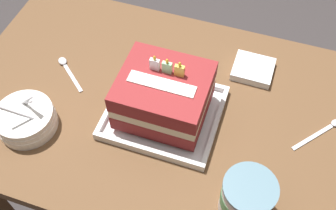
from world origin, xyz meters
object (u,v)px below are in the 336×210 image
at_px(birthday_cake, 164,95).
at_px(serving_spoon_near_tray, 66,66).
at_px(ice_cream_tub, 247,198).
at_px(bowl_stack, 26,119).
at_px(napkin_pile, 253,69).
at_px(serving_spoon_by_bowls, 326,129).
at_px(foil_tray, 164,113).

xyz_separation_m(birthday_cake, serving_spoon_near_tray, (-0.32, 0.07, -0.08)).
xyz_separation_m(birthday_cake, ice_cream_tub, (0.25, -0.18, -0.03)).
distance_m(birthday_cake, bowl_stack, 0.35).
xyz_separation_m(bowl_stack, serving_spoon_near_tray, (-0.00, 0.20, -0.02)).
bearing_deg(ice_cream_tub, napkin_pile, 98.41).
bearing_deg(serving_spoon_near_tray, birthday_cake, -11.79).
height_order(bowl_stack, ice_cream_tub, bowl_stack).
bearing_deg(napkin_pile, serving_spoon_near_tray, -163.34).
relative_size(birthday_cake, serving_spoon_by_bowls, 1.65).
bearing_deg(foil_tray, birthday_cake, 90.00).
bearing_deg(bowl_stack, serving_spoon_by_bowls, 17.48).
distance_m(foil_tray, napkin_pile, 0.29).
bearing_deg(serving_spoon_by_bowls, napkin_pile, 148.43).
distance_m(foil_tray, birthday_cake, 0.08).
relative_size(foil_tray, napkin_pile, 2.58).
distance_m(foil_tray, ice_cream_tub, 0.31).
bearing_deg(bowl_stack, birthday_cake, 23.85).
xyz_separation_m(ice_cream_tub, napkin_pile, (-0.06, 0.40, -0.05)).
relative_size(birthday_cake, bowl_stack, 1.43).
height_order(foil_tray, ice_cream_tub, ice_cream_tub).
xyz_separation_m(birthday_cake, bowl_stack, (-0.31, -0.14, -0.06)).
distance_m(ice_cream_tub, serving_spoon_near_tray, 0.61).
relative_size(foil_tray, serving_spoon_by_bowls, 2.20).
distance_m(serving_spoon_near_tray, napkin_pile, 0.52).
relative_size(foil_tray, ice_cream_tub, 2.49).
relative_size(foil_tray, birthday_cake, 1.33).
distance_m(ice_cream_tub, serving_spoon_by_bowls, 0.31).
bearing_deg(foil_tray, serving_spoon_near_tray, 168.19).
relative_size(bowl_stack, ice_cream_tub, 1.31).
distance_m(bowl_stack, serving_spoon_by_bowls, 0.75).
xyz_separation_m(serving_spoon_near_tray, serving_spoon_by_bowls, (0.71, 0.02, -0.00)).
relative_size(foil_tray, bowl_stack, 1.90).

